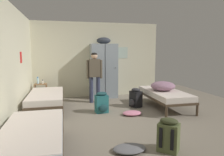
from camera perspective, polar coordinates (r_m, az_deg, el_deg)
name	(u,v)px	position (r m, az deg, el deg)	size (l,w,h in m)	color
ground_plane	(115,119)	(5.07, 0.69, -11.09)	(8.44, 8.44, 0.00)	gray
room_backdrop	(62,62)	(5.90, -13.59, 4.21)	(4.49, 5.33, 2.60)	beige
locker_bank	(104,70)	(7.18, -2.28, 2.28)	(0.90, 0.55, 2.07)	#8C99A3
shelf_unit	(41,91)	(7.08, -18.93, -3.29)	(0.38, 0.30, 0.57)	brown
bed_left_rear	(46,97)	(5.92, -17.61, -4.91)	(0.90, 1.90, 0.49)	#473828
bed_left_front	(32,134)	(3.40, -21.01, -14.23)	(0.90, 1.90, 0.49)	#473828
bed_right	(165,94)	(6.14, 14.21, -4.37)	(0.90, 1.90, 0.49)	#473828
bedding_heap	(163,86)	(6.10, 13.79, -2.13)	(0.69, 0.65, 0.26)	gray
person_traveler	(94,73)	(6.48, -4.82, 1.47)	(0.49, 0.21, 1.56)	#2D334C
water_bottle	(38,81)	(7.05, -19.66, -0.69)	(0.07, 0.07, 0.22)	#B2DBEA
lotion_bottle	(43,82)	(6.98, -18.48, -1.05)	(0.05, 0.05, 0.14)	white
backpack_olive	(169,135)	(3.59, 15.27, -14.90)	(0.42, 0.42, 0.55)	#566038
backpack_black	(136,98)	(6.07, 6.46, -5.49)	(0.40, 0.39, 0.55)	black
backpack_teal	(102,103)	(5.49, -2.85, -6.83)	(0.35, 0.36, 0.55)	#23666B
clothes_pile_grey	(129,149)	(3.55, 4.79, -18.72)	(0.54, 0.38, 0.09)	slate
clothes_pile_pink	(132,113)	(5.35, 5.52, -9.54)	(0.49, 0.37, 0.10)	pink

